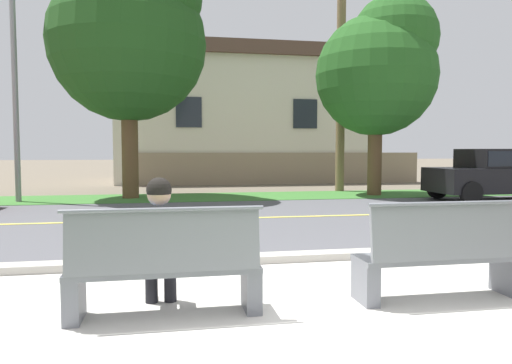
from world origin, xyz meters
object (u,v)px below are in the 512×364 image
(car_black_near, at_px, (502,172))
(shade_tree_far_left, at_px, (133,31))
(seated_person_blue, at_px, (160,240))
(bench_right, at_px, (443,256))
(streetlamp, at_px, (16,47))
(bench_left, at_px, (165,269))
(shade_tree_left, at_px, (381,66))

(car_black_near, bearing_deg, shade_tree_far_left, 166.68)
(shade_tree_far_left, bearing_deg, seated_person_blue, -85.26)
(bench_right, bearing_deg, streetlamp, 122.63)
(seated_person_blue, bearing_deg, bench_left, -74.78)
(seated_person_blue, xyz_separation_m, streetlamp, (-4.18, 10.63, 3.79))
(shade_tree_far_left, bearing_deg, bench_right, -71.77)
(car_black_near, distance_m, shade_tree_left, 4.98)
(seated_person_blue, distance_m, shade_tree_far_left, 11.78)
(shade_tree_far_left, height_order, shade_tree_left, shade_tree_far_left)
(seated_person_blue, relative_size, car_black_near, 0.29)
(shade_tree_far_left, bearing_deg, car_black_near, -13.32)
(streetlamp, bearing_deg, car_black_near, -9.35)
(bench_left, distance_m, shade_tree_far_left, 12.03)
(shade_tree_left, bearing_deg, streetlamp, 179.04)
(car_black_near, height_order, shade_tree_far_left, shade_tree_far_left)
(bench_left, height_order, shade_tree_left, shade_tree_left)
(seated_person_blue, bearing_deg, car_black_near, 39.83)
(bench_right, distance_m, car_black_near, 11.13)
(car_black_near, xyz_separation_m, streetlamp, (-14.13, 2.33, 3.61))
(car_black_near, bearing_deg, seated_person_blue, -140.17)
(shade_tree_far_left, bearing_deg, bench_left, -85.10)
(seated_person_blue, xyz_separation_m, shade_tree_far_left, (-0.90, 10.87, 4.46))
(shade_tree_far_left, xyz_separation_m, shade_tree_left, (7.90, -0.43, -0.89))
(bench_left, xyz_separation_m, car_black_near, (9.90, 8.47, 0.40))
(bench_right, height_order, seated_person_blue, seated_person_blue)
(seated_person_blue, bearing_deg, bench_right, -3.53)
(car_black_near, relative_size, shade_tree_far_left, 0.54)
(seated_person_blue, distance_m, streetlamp, 12.03)
(streetlamp, xyz_separation_m, shade_tree_far_left, (3.28, 0.24, 0.67))
(streetlamp, bearing_deg, bench_left, -68.63)
(streetlamp, relative_size, shade_tree_left, 1.21)
(bench_left, height_order, streetlamp, streetlamp)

